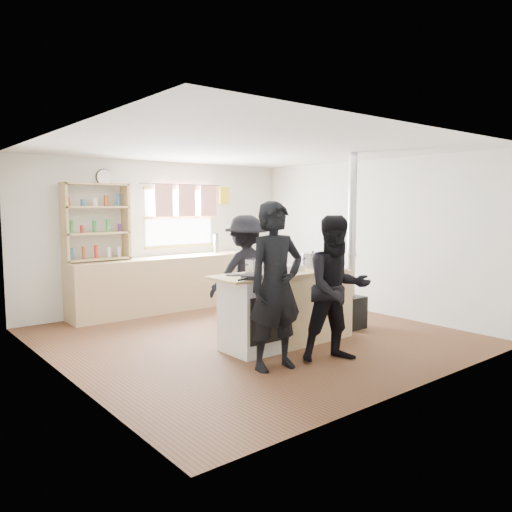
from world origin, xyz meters
The scene contains 14 objects.
ground centered at (0.00, 0.00, -0.01)m, with size 5.00×5.00×0.01m, color brown.
back_counter centered at (0.00, 2.22, 0.45)m, with size 3.40×0.55×0.90m, color tan.
shelving_unit centered at (-1.20, 2.34, 1.51)m, with size 1.00×0.28×1.20m.
thermos centered at (0.94, 2.22, 1.07)m, with size 0.10×0.10×0.33m, color silver.
cooking_island centered at (0.14, -0.55, 0.47)m, with size 1.97×0.64×0.93m.
skillet_greens centered at (-0.61, -0.77, 0.96)m, with size 0.36×0.36×0.05m.
roast_tray centered at (0.20, -0.48, 0.97)m, with size 0.37×0.28×0.07m.
stockpot_stove centered at (-0.26, -0.37, 1.01)m, with size 0.23×0.23×0.19m.
stockpot_counter centered at (0.65, -0.49, 1.03)m, with size 0.31×0.31×0.23m.
bread_board centered at (0.93, -0.55, 0.98)m, with size 0.28×0.21×0.12m.
flue_heater centered at (1.38, -0.53, 0.66)m, with size 0.35×0.35×2.50m.
person_near_left centered at (-0.63, -1.20, 0.90)m, with size 0.66×0.43×1.81m, color black.
person_near_right centered at (0.09, -1.43, 0.83)m, with size 0.80×0.63×1.66m, color black.
person_far centered at (0.11, 0.30, 0.81)m, with size 1.05×0.60×1.63m, color black.
Camera 1 is at (-4.11, -5.17, 1.77)m, focal length 35.00 mm.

